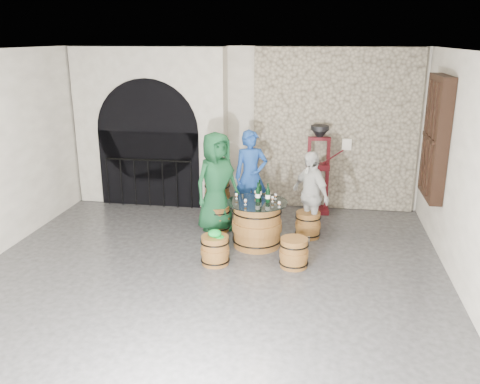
% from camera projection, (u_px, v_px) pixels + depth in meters
% --- Properties ---
extents(ground, '(8.00, 8.00, 0.00)m').
position_uv_depth(ground, '(201.00, 291.00, 7.03)').
color(ground, '#2A2A2C').
rests_on(ground, ground).
extents(wall_back, '(8.00, 0.00, 8.00)m').
position_uv_depth(wall_back, '(245.00, 127.00, 10.34)').
color(wall_back, silver).
rests_on(wall_back, ground).
extents(wall_front, '(8.00, 0.00, 8.00)m').
position_uv_depth(wall_front, '(25.00, 375.00, 2.79)').
color(wall_front, silver).
rests_on(wall_front, ground).
extents(ceiling, '(8.00, 8.00, 0.00)m').
position_uv_depth(ceiling, '(195.00, 52.00, 6.09)').
color(ceiling, beige).
rests_on(ceiling, wall_back).
extents(stone_facing_panel, '(3.20, 0.12, 3.18)m').
position_uv_depth(stone_facing_panel, '(335.00, 130.00, 10.00)').
color(stone_facing_panel, tan).
rests_on(stone_facing_panel, ground).
extents(arched_opening, '(3.10, 0.60, 3.19)m').
position_uv_depth(arched_opening, '(151.00, 128.00, 10.39)').
color(arched_opening, silver).
rests_on(arched_opening, ground).
extents(shuttered_window, '(0.23, 1.10, 2.00)m').
position_uv_depth(shuttered_window, '(435.00, 138.00, 8.25)').
color(shuttered_window, black).
rests_on(shuttered_window, wall_right).
extents(barrel_table, '(1.01, 1.01, 0.78)m').
position_uv_depth(barrel_table, '(257.00, 224.00, 8.45)').
color(barrel_table, brown).
rests_on(barrel_table, ground).
extents(barrel_stool_left, '(0.45, 0.45, 0.46)m').
position_uv_depth(barrel_stool_left, '(218.00, 218.00, 9.18)').
color(barrel_stool_left, brown).
rests_on(barrel_stool_left, ground).
extents(barrel_stool_far, '(0.45, 0.45, 0.46)m').
position_uv_depth(barrel_stool_far, '(252.00, 213.00, 9.44)').
color(barrel_stool_far, brown).
rests_on(barrel_stool_far, ground).
extents(barrel_stool_right, '(0.45, 0.45, 0.46)m').
position_uv_depth(barrel_stool_right, '(308.00, 225.00, 8.86)').
color(barrel_stool_right, brown).
rests_on(barrel_stool_right, ground).
extents(barrel_stool_near_right, '(0.45, 0.45, 0.46)m').
position_uv_depth(barrel_stool_near_right, '(294.00, 253.00, 7.71)').
color(barrel_stool_near_right, brown).
rests_on(barrel_stool_near_right, ground).
extents(barrel_stool_near_left, '(0.45, 0.45, 0.46)m').
position_uv_depth(barrel_stool_near_left, '(215.00, 250.00, 7.81)').
color(barrel_stool_near_left, brown).
rests_on(barrel_stool_near_left, ground).
extents(green_cap, '(0.25, 0.21, 0.11)m').
position_uv_depth(green_cap, '(215.00, 233.00, 7.73)').
color(green_cap, '#0D982E').
rests_on(green_cap, barrel_stool_near_left).
extents(person_green, '(1.01, 1.04, 1.80)m').
position_uv_depth(person_green, '(216.00, 182.00, 9.00)').
color(person_green, '#134626').
rests_on(person_green, ground).
extents(person_blue, '(0.73, 0.59, 1.74)m').
position_uv_depth(person_blue, '(251.00, 176.00, 9.51)').
color(person_blue, '#1A4193').
rests_on(person_blue, ground).
extents(person_white, '(0.87, 0.94, 1.54)m').
position_uv_depth(person_white, '(310.00, 195.00, 8.71)').
color(person_white, beige).
rests_on(person_white, ground).
extents(wine_bottle_left, '(0.08, 0.08, 0.32)m').
position_uv_depth(wine_bottle_left, '(258.00, 194.00, 8.32)').
color(wine_bottle_left, black).
rests_on(wine_bottle_left, barrel_table).
extents(wine_bottle_center, '(0.08, 0.08, 0.32)m').
position_uv_depth(wine_bottle_center, '(268.00, 195.00, 8.27)').
color(wine_bottle_center, black).
rests_on(wine_bottle_center, barrel_table).
extents(wine_bottle_right, '(0.08, 0.08, 0.32)m').
position_uv_depth(wine_bottle_right, '(260.00, 191.00, 8.46)').
color(wine_bottle_right, black).
rests_on(wine_bottle_right, barrel_table).
extents(tasting_glass_a, '(0.05, 0.05, 0.10)m').
position_uv_depth(tasting_glass_a, '(245.00, 202.00, 8.16)').
color(tasting_glass_a, '#A55420').
rests_on(tasting_glass_a, barrel_table).
extents(tasting_glass_b, '(0.05, 0.05, 0.10)m').
position_uv_depth(tasting_glass_b, '(273.00, 199.00, 8.31)').
color(tasting_glass_b, '#A55420').
rests_on(tasting_glass_b, barrel_table).
extents(tasting_glass_c, '(0.05, 0.05, 0.10)m').
position_uv_depth(tasting_glass_c, '(256.00, 193.00, 8.62)').
color(tasting_glass_c, '#A55420').
rests_on(tasting_glass_c, barrel_table).
extents(tasting_glass_d, '(0.05, 0.05, 0.10)m').
position_uv_depth(tasting_glass_d, '(275.00, 196.00, 8.45)').
color(tasting_glass_d, '#A55420').
rests_on(tasting_glass_d, barrel_table).
extents(tasting_glass_e, '(0.05, 0.05, 0.10)m').
position_uv_depth(tasting_glass_e, '(279.00, 204.00, 8.05)').
color(tasting_glass_e, '#A55420').
rests_on(tasting_glass_e, barrel_table).
extents(tasting_glass_f, '(0.05, 0.05, 0.10)m').
position_uv_depth(tasting_glass_f, '(236.00, 196.00, 8.46)').
color(tasting_glass_f, '#A55420').
rests_on(tasting_glass_f, barrel_table).
extents(side_barrel, '(0.51, 0.51, 0.68)m').
position_uv_depth(side_barrel, '(217.00, 196.00, 10.08)').
color(side_barrel, brown).
rests_on(side_barrel, ground).
extents(corking_press, '(0.73, 0.43, 1.75)m').
position_uv_depth(corking_press, '(318.00, 163.00, 9.89)').
color(corking_press, '#520D17').
rests_on(corking_press, ground).
extents(control_box, '(0.18, 0.10, 0.22)m').
position_uv_depth(control_box, '(347.00, 144.00, 9.96)').
color(control_box, silver).
rests_on(control_box, wall_back).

